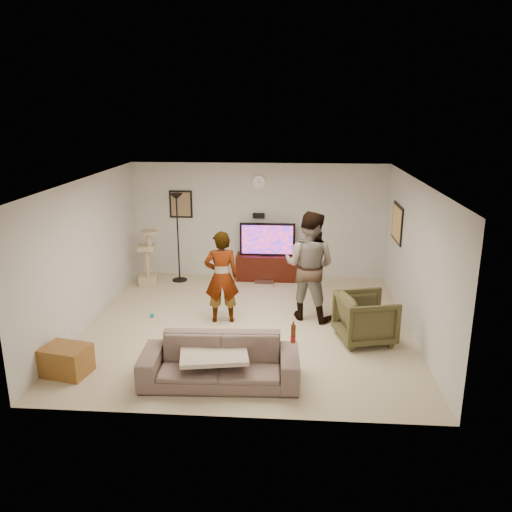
# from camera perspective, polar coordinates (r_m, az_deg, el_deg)

# --- Properties ---
(floor) EXTENTS (5.50, 5.50, 0.02)m
(floor) POSITION_cam_1_polar(r_m,az_deg,el_deg) (8.99, -0.89, -7.73)
(floor) COLOR #C8BB92
(floor) RESTS_ON ground
(ceiling) EXTENTS (5.50, 5.50, 0.02)m
(ceiling) POSITION_cam_1_polar(r_m,az_deg,el_deg) (8.29, -0.97, 8.40)
(ceiling) COLOR silver
(ceiling) RESTS_ON wall_back
(wall_back) EXTENTS (5.50, 0.04, 2.50)m
(wall_back) POSITION_cam_1_polar(r_m,az_deg,el_deg) (11.22, 0.31, 3.90)
(wall_back) COLOR silver
(wall_back) RESTS_ON floor
(wall_front) EXTENTS (5.50, 0.04, 2.50)m
(wall_front) POSITION_cam_1_polar(r_m,az_deg,el_deg) (5.98, -3.27, -7.30)
(wall_front) COLOR silver
(wall_front) RESTS_ON floor
(wall_left) EXTENTS (0.04, 5.50, 2.50)m
(wall_left) POSITION_cam_1_polar(r_m,az_deg,el_deg) (9.21, -18.24, 0.36)
(wall_left) COLOR silver
(wall_left) RESTS_ON floor
(wall_right) EXTENTS (0.04, 5.50, 2.50)m
(wall_right) POSITION_cam_1_polar(r_m,az_deg,el_deg) (8.76, 17.29, -0.35)
(wall_right) COLOR silver
(wall_right) RESTS_ON floor
(wall_clock) EXTENTS (0.26, 0.04, 0.26)m
(wall_clock) POSITION_cam_1_polar(r_m,az_deg,el_deg) (11.04, 0.31, 8.19)
(wall_clock) COLOR white
(wall_clock) RESTS_ON wall_back
(wall_speaker) EXTENTS (0.25, 0.10, 0.10)m
(wall_speaker) POSITION_cam_1_polar(r_m,az_deg,el_deg) (11.13, 0.29, 4.49)
(wall_speaker) COLOR black
(wall_speaker) RESTS_ON wall_back
(picture_back) EXTENTS (0.42, 0.03, 0.52)m
(picture_back) POSITION_cam_1_polar(r_m,az_deg,el_deg) (11.37, -8.32, 5.70)
(picture_back) COLOR #7B6348
(picture_back) RESTS_ON wall_back
(picture_right) EXTENTS (0.03, 0.78, 0.62)m
(picture_right) POSITION_cam_1_polar(r_m,az_deg,el_deg) (10.21, 15.36, 3.54)
(picture_right) COLOR tan
(picture_right) RESTS_ON wall_right
(tv_stand) EXTENTS (1.33, 0.45, 0.55)m
(tv_stand) POSITION_cam_1_polar(r_m,az_deg,el_deg) (11.22, 1.25, -1.24)
(tv_stand) COLOR black
(tv_stand) RESTS_ON floor
(console_box) EXTENTS (0.40, 0.30, 0.07)m
(console_box) POSITION_cam_1_polar(r_m,az_deg,el_deg) (10.92, 0.90, -3.07)
(console_box) COLOR silver
(console_box) RESTS_ON floor
(tv) EXTENTS (1.18, 0.08, 0.70)m
(tv) POSITION_cam_1_polar(r_m,az_deg,el_deg) (11.04, 1.27, 1.87)
(tv) COLOR black
(tv) RESTS_ON tv_stand
(tv_screen) EXTENTS (1.09, 0.01, 0.62)m
(tv_screen) POSITION_cam_1_polar(r_m,az_deg,el_deg) (11.00, 1.26, 1.81)
(tv_screen) COLOR red
(tv_screen) RESTS_ON tv
(floor_lamp) EXTENTS (0.32, 0.32, 1.90)m
(floor_lamp) POSITION_cam_1_polar(r_m,az_deg,el_deg) (11.08, -8.63, 1.97)
(floor_lamp) COLOR black
(floor_lamp) RESTS_ON floor
(cat_tree) EXTENTS (0.45, 0.45, 1.19)m
(cat_tree) POSITION_cam_1_polar(r_m,az_deg,el_deg) (11.05, -11.98, -0.15)
(cat_tree) COLOR tan
(cat_tree) RESTS_ON floor
(person_left) EXTENTS (0.64, 0.47, 1.63)m
(person_left) POSITION_cam_1_polar(r_m,az_deg,el_deg) (8.89, -3.83, -2.33)
(person_left) COLOR #9F9FA5
(person_left) RESTS_ON floor
(person_right) EXTENTS (1.15, 1.03, 1.93)m
(person_right) POSITION_cam_1_polar(r_m,az_deg,el_deg) (9.03, 5.91, -1.08)
(person_right) COLOR navy
(person_right) RESTS_ON floor
(sofa) EXTENTS (2.17, 0.93, 0.63)m
(sofa) POSITION_cam_1_polar(r_m,az_deg,el_deg) (7.14, -4.01, -11.54)
(sofa) COLOR brown
(sofa) RESTS_ON floor
(throw_blanket) EXTENTS (1.01, 0.85, 0.06)m
(throw_blanket) POSITION_cam_1_polar(r_m,az_deg,el_deg) (7.10, -4.68, -10.73)
(throw_blanket) COLOR beige
(throw_blanket) RESTS_ON sofa
(beer_bottle) EXTENTS (0.06, 0.06, 0.25)m
(beer_bottle) POSITION_cam_1_polar(r_m,az_deg,el_deg) (6.89, 4.15, -8.59)
(beer_bottle) COLOR #55240B
(beer_bottle) RESTS_ON sofa
(armchair) EXTENTS (1.03, 1.01, 0.78)m
(armchair) POSITION_cam_1_polar(r_m,az_deg,el_deg) (8.45, 12.04, -6.75)
(armchair) COLOR #3F3B21
(armchair) RESTS_ON floor
(side_table) EXTENTS (0.71, 0.58, 0.42)m
(side_table) POSITION_cam_1_polar(r_m,az_deg,el_deg) (7.84, -20.26, -10.78)
(side_table) COLOR brown
(side_table) RESTS_ON floor
(toy_ball) EXTENTS (0.07, 0.07, 0.07)m
(toy_ball) POSITION_cam_1_polar(r_m,az_deg,el_deg) (9.48, -11.42, -6.45)
(toy_ball) COLOR #05759E
(toy_ball) RESTS_ON floor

